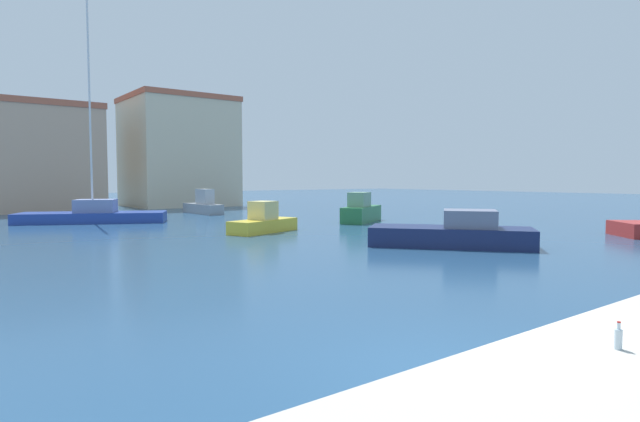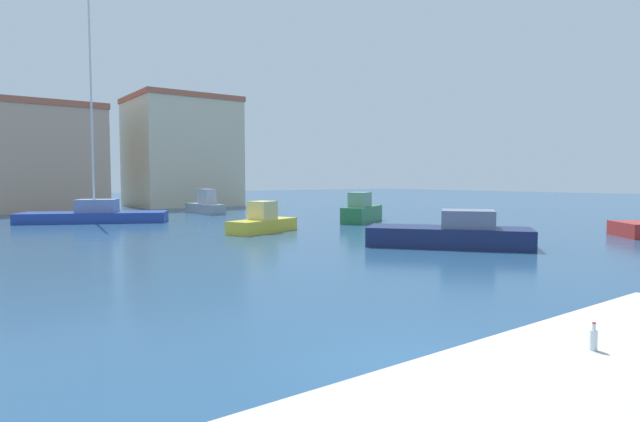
{
  "view_description": "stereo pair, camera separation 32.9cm",
  "coord_description": "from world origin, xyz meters",
  "px_view_note": "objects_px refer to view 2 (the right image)",
  "views": [
    {
      "loc": [
        -5.68,
        -4.51,
        2.72
      ],
      "look_at": [
        11.92,
        18.65,
        0.89
      ],
      "focal_mm": 28.82,
      "sensor_mm": 36.0,
      "label": 1
    },
    {
      "loc": [
        -5.42,
        -4.7,
        2.72
      ],
      "look_at": [
        11.92,
        18.65,
        0.89
      ],
      "focal_mm": 28.82,
      "sensor_mm": 36.0,
      "label": 2
    }
  ],
  "objects_px": {
    "bottle": "(594,339)",
    "motorboat_green_center_channel": "(362,211)",
    "motorboat_navy_behind_lamppost": "(452,234)",
    "sailboat_blue_outer_mooring": "(95,214)",
    "motorboat_grey_far_right": "(205,205)",
    "motorboat_yellow_mid_harbor": "(263,222)"
  },
  "relations": [
    {
      "from": "motorboat_green_center_channel",
      "to": "motorboat_navy_behind_lamppost",
      "type": "relative_size",
      "value": 0.7
    },
    {
      "from": "motorboat_green_center_channel",
      "to": "motorboat_grey_far_right",
      "type": "distance_m",
      "value": 14.11
    },
    {
      "from": "bottle",
      "to": "motorboat_navy_behind_lamppost",
      "type": "bearing_deg",
      "value": 44.15
    },
    {
      "from": "bottle",
      "to": "motorboat_green_center_channel",
      "type": "xyz_separation_m",
      "value": [
        15.95,
        21.76,
        -0.4
      ]
    },
    {
      "from": "motorboat_green_center_channel",
      "to": "motorboat_yellow_mid_harbor",
      "type": "xyz_separation_m",
      "value": [
        -8.07,
        -1.58,
        -0.17
      ]
    },
    {
      "from": "sailboat_blue_outer_mooring",
      "to": "motorboat_green_center_channel",
      "type": "relative_size",
      "value": 3.15
    },
    {
      "from": "sailboat_blue_outer_mooring",
      "to": "motorboat_navy_behind_lamppost",
      "type": "xyz_separation_m",
      "value": [
        8.66,
        -20.82,
        0.0
      ]
    },
    {
      "from": "bottle",
      "to": "sailboat_blue_outer_mooring",
      "type": "relative_size",
      "value": 0.02
    },
    {
      "from": "bottle",
      "to": "motorboat_grey_far_right",
      "type": "height_order",
      "value": "motorboat_grey_far_right"
    },
    {
      "from": "sailboat_blue_outer_mooring",
      "to": "motorboat_grey_far_right",
      "type": "distance_m",
      "value": 9.59
    },
    {
      "from": "bottle",
      "to": "motorboat_navy_behind_lamppost",
      "type": "height_order",
      "value": "motorboat_navy_behind_lamppost"
    },
    {
      "from": "sailboat_blue_outer_mooring",
      "to": "motorboat_green_center_channel",
      "type": "distance_m",
      "value": 16.7
    },
    {
      "from": "motorboat_navy_behind_lamppost",
      "to": "sailboat_blue_outer_mooring",
      "type": "bearing_deg",
      "value": 112.57
    },
    {
      "from": "motorboat_grey_far_right",
      "to": "motorboat_navy_behind_lamppost",
      "type": "height_order",
      "value": "motorboat_grey_far_right"
    },
    {
      "from": "sailboat_blue_outer_mooring",
      "to": "motorboat_navy_behind_lamppost",
      "type": "distance_m",
      "value": 22.55
    },
    {
      "from": "sailboat_blue_outer_mooring",
      "to": "motorboat_green_center_channel",
      "type": "xyz_separation_m",
      "value": [
        13.48,
        -9.85,
        0.16
      ]
    },
    {
      "from": "motorboat_green_center_channel",
      "to": "motorboat_yellow_mid_harbor",
      "type": "height_order",
      "value": "motorboat_green_center_channel"
    },
    {
      "from": "motorboat_navy_behind_lamppost",
      "to": "motorboat_grey_far_right",
      "type": "bearing_deg",
      "value": 89.36
    },
    {
      "from": "motorboat_green_center_channel",
      "to": "bottle",
      "type": "bearing_deg",
      "value": -126.23
    },
    {
      "from": "bottle",
      "to": "motorboat_green_center_channel",
      "type": "relative_size",
      "value": 0.07
    },
    {
      "from": "bottle",
      "to": "motorboat_green_center_channel",
      "type": "bearing_deg",
      "value": 53.77
    },
    {
      "from": "sailboat_blue_outer_mooring",
      "to": "bottle",
      "type": "bearing_deg",
      "value": -94.46
    }
  ]
}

